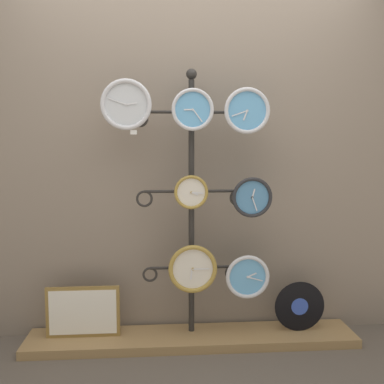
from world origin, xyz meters
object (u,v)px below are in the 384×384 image
object	(u,v)px
clock_top_right	(247,111)
clock_middle_center	(191,192)
picture_frame	(83,312)
clock_top_left	(126,104)
vinyl_record	(300,306)
clock_middle_right	(252,197)
clock_bottom_center	(192,269)
display_stand	(191,247)
clock_top_center	(193,110)
clock_bottom_right	(247,277)

from	to	relation	value
clock_top_right	clock_middle_center	xyz separation A→B (m)	(-0.35, 0.03, -0.52)
clock_top_right	picture_frame	xyz separation A→B (m)	(-1.07, 0.06, -1.31)
clock_top_left	vinyl_record	world-z (taller)	clock_top_left
clock_middle_right	clock_bottom_center	distance (m)	0.61
display_stand	clock_top_center	size ratio (longest dim) A/B	6.79
clock_middle_center	clock_bottom_right	xyz separation A→B (m)	(0.37, -0.04, -0.56)
clock_bottom_center	clock_top_left	bearing A→B (deg)	178.94
display_stand	vinyl_record	bearing A→B (deg)	-4.78
clock_top_left	clock_bottom_center	bearing A→B (deg)	-1.06
clock_top_center	clock_top_right	distance (m)	0.34
clock_top_left	picture_frame	size ratio (longest dim) A/B	0.66
display_stand	clock_top_right	bearing A→B (deg)	-17.24
clock_bottom_right	picture_frame	size ratio (longest dim) A/B	0.60
clock_top_left	clock_bottom_center	size ratio (longest dim) A/B	1.00
clock_bottom_center	clock_top_right	bearing A→B (deg)	1.56
clock_top_left	clock_top_center	distance (m)	0.42
clock_top_right	clock_bottom_center	bearing A→B (deg)	-178.44
clock_middle_center	clock_top_left	bearing A→B (deg)	-176.16
display_stand	clock_top_center	bearing A→B (deg)	-88.30
clock_top_left	display_stand	bearing A→B (deg)	14.76
display_stand	picture_frame	distance (m)	0.83
clock_bottom_right	vinyl_record	size ratio (longest dim) A/B	0.84
clock_middle_right	clock_bottom_center	size ratio (longest dim) A/B	0.83
picture_frame	clock_top_left	bearing A→B (deg)	-11.75
display_stand	clock_bottom_right	xyz separation A→B (m)	(0.36, -0.12, -0.18)
clock_bottom_center	vinyl_record	world-z (taller)	clock_bottom_center
clock_bottom_right	clock_top_left	bearing A→B (deg)	179.37
clock_middle_center	vinyl_record	size ratio (longest dim) A/B	0.64
clock_top_center	clock_bottom_center	distance (m)	1.02
clock_top_center	clock_top_right	world-z (taller)	clock_top_right
clock_top_right	clock_bottom_right	xyz separation A→B (m)	(0.02, -0.01, -1.08)
clock_middle_center	clock_bottom_center	xyz separation A→B (m)	(0.00, -0.03, -0.50)
clock_bottom_center	clock_bottom_right	bearing A→B (deg)	-0.14
picture_frame	clock_bottom_right	bearing A→B (deg)	-3.83
clock_top_center	clock_middle_center	xyz separation A→B (m)	(-0.01, 0.02, -0.52)
display_stand	clock_bottom_right	size ratio (longest dim) A/B	6.25
display_stand	clock_bottom_center	size ratio (longest dim) A/B	5.71
clock_bottom_right	picture_frame	world-z (taller)	clock_bottom_right
display_stand	clock_top_right	world-z (taller)	display_stand
clock_top_center	clock_top_right	xyz separation A→B (m)	(0.34, -0.00, -0.01)
clock_bottom_center	clock_middle_right	bearing A→B (deg)	0.20
clock_middle_right	clock_bottom_right	size ratio (longest dim) A/B	0.90
clock_top_left	vinyl_record	size ratio (longest dim) A/B	0.92
clock_middle_right	clock_bottom_center	bearing A→B (deg)	-179.80
display_stand	clock_bottom_center	distance (m)	0.17
display_stand	clock_top_left	distance (m)	1.02
display_stand	clock_middle_center	size ratio (longest dim) A/B	8.23
clock_top_left	clock_top_center	size ratio (longest dim) A/B	1.19
display_stand	clock_middle_center	xyz separation A→B (m)	(-0.01, -0.08, 0.38)
clock_middle_center	picture_frame	world-z (taller)	clock_middle_center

